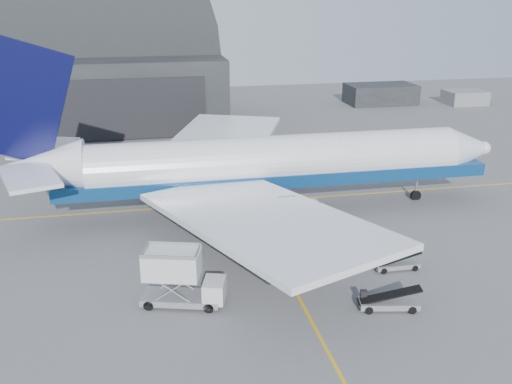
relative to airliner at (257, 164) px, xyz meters
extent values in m
plane|color=#565659|center=(-0.42, -17.05, -5.34)|extent=(200.00, 200.00, 0.00)
cube|color=gold|center=(-0.42, 2.95, -5.33)|extent=(80.00, 0.25, 0.02)
cube|color=gold|center=(-0.42, -19.05, -5.33)|extent=(0.25, 40.00, 0.02)
cube|color=black|center=(-22.42, 47.95, 0.66)|extent=(50.00, 28.00, 12.00)
cube|color=black|center=(-22.42, 33.85, -0.34)|extent=(42.00, 0.40, 9.50)
cube|color=black|center=(37.58, 54.95, -5.34)|extent=(14.00, 8.00, 4.00)
cube|color=gray|center=(54.58, 50.95, -5.34)|extent=(8.00, 6.00, 2.80)
cylinder|color=white|center=(2.22, 0.00, 0.31)|extent=(39.11, 5.21, 5.21)
cone|color=white|center=(24.17, 0.00, 0.31)|extent=(4.78, 5.21, 5.21)
sphere|color=white|center=(26.34, 0.00, 0.31)|extent=(1.52, 1.52, 1.52)
cone|color=white|center=(-21.13, 0.00, 0.96)|extent=(7.60, 5.21, 5.21)
cube|color=black|center=(22.86, 0.00, 0.96)|extent=(2.82, 2.39, 0.76)
cube|color=navy|center=(2.22, 0.00, -1.37)|extent=(45.63, 5.27, 1.30)
cube|color=white|center=(-2.12, -13.04, -0.77)|extent=(20.03, 26.64, 1.59)
cube|color=white|center=(-2.12, 13.04, -0.77)|extent=(20.03, 26.64, 1.59)
cube|color=white|center=(-21.68, -4.89, 1.62)|extent=(6.65, 9.09, 0.38)
cube|color=white|center=(-21.68, 4.89, 1.62)|extent=(6.65, 9.09, 0.38)
cube|color=black|center=(-22.22, 0.00, 7.37)|extent=(10.07, 0.54, 12.51)
cylinder|color=gray|center=(1.14, -8.69, -2.51)|extent=(5.65, 2.93, 2.93)
cylinder|color=gray|center=(1.14, 8.69, -2.51)|extent=(5.65, 2.93, 2.93)
cylinder|color=#A5A5AA|center=(18.52, 0.00, -3.82)|extent=(0.30, 0.30, 3.04)
cylinder|color=black|center=(18.52, 0.00, -4.85)|extent=(1.20, 0.38, 1.20)
cylinder|color=black|center=(0.05, -3.48, -4.74)|extent=(1.41, 0.49, 1.41)
cylinder|color=black|center=(0.05, 3.48, -4.74)|extent=(1.41, 0.49, 1.41)
cube|color=gray|center=(-9.45, -17.70, -4.80)|extent=(6.33, 3.90, 0.49)
cube|color=#BDBDBF|center=(-6.99, -18.41, -4.01)|extent=(2.14, 2.61, 1.58)
cube|color=black|center=(-6.28, -18.61, -3.76)|extent=(0.59, 1.82, 0.89)
cube|color=#BDBDBF|center=(-10.02, -17.54, -1.99)|extent=(4.66, 3.51, 1.97)
cylinder|color=black|center=(-7.56, -19.32, -4.94)|extent=(0.84, 0.50, 0.79)
cylinder|color=black|center=(-6.99, -17.33, -4.94)|extent=(0.84, 0.50, 0.79)
cylinder|color=black|center=(-11.91, -18.07, -4.94)|extent=(0.84, 0.50, 0.79)
cylinder|color=black|center=(-11.34, -16.08, -4.94)|extent=(0.84, 0.50, 0.79)
cube|color=black|center=(-0.98, -12.75, -4.80)|extent=(4.34, 3.05, 0.89)
cube|color=#BDBDBF|center=(-0.40, -12.90, -4.01)|extent=(1.76, 2.05, 0.89)
cylinder|color=black|center=(0.13, -14.04, -4.94)|extent=(0.94, 0.55, 0.89)
cylinder|color=black|center=(0.60, -12.13, -4.94)|extent=(0.94, 0.55, 0.89)
cylinder|color=black|center=(-2.55, -13.38, -4.94)|extent=(0.94, 0.55, 0.89)
cylinder|color=black|center=(-2.08, -11.47, -4.94)|extent=(0.94, 0.55, 0.89)
cube|color=gray|center=(5.74, -21.47, -4.89)|extent=(4.62, 2.32, 0.45)
cube|color=black|center=(5.74, -21.47, -4.18)|extent=(4.81, 1.88, 1.28)
cube|color=black|center=(4.07, -20.59, -4.38)|extent=(0.57, 0.49, 0.60)
cylinder|color=black|center=(7.19, -22.47, -5.04)|extent=(0.64, 0.36, 0.60)
cylinder|color=black|center=(7.45, -21.09, -5.04)|extent=(0.64, 0.36, 0.60)
cylinder|color=black|center=(4.03, -21.86, -5.04)|extent=(0.64, 0.36, 0.60)
cylinder|color=black|center=(4.30, -20.48, -5.04)|extent=(0.64, 0.36, 0.60)
cube|color=gray|center=(9.08, -15.58, -4.94)|extent=(3.88, 1.35, 0.40)
cube|color=black|center=(9.08, -15.58, -4.33)|extent=(4.12, 0.91, 1.12)
cube|color=black|center=(7.50, -15.08, -4.50)|extent=(0.44, 0.36, 0.53)
cylinder|color=black|center=(10.48, -16.21, -5.07)|extent=(0.53, 0.22, 0.53)
cylinder|color=black|center=(10.49, -14.98, -5.07)|extent=(0.53, 0.22, 0.53)
cylinder|color=black|center=(7.67, -16.18, -5.07)|extent=(0.53, 0.22, 0.53)
cylinder|color=black|center=(7.68, -14.95, -5.07)|extent=(0.53, 0.22, 0.53)
cube|color=#F43307|center=(3.04, -9.85, -5.32)|extent=(0.40, 0.40, 0.03)
cone|color=#F43307|center=(3.04, -9.85, -5.05)|extent=(0.40, 0.40, 0.57)
camera|label=1|loc=(-11.45, -56.14, 17.37)|focal=40.00mm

